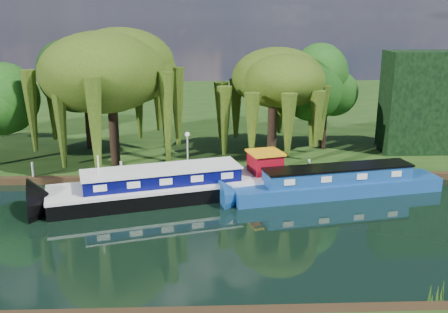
{
  "coord_description": "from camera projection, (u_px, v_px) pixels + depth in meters",
  "views": [
    {
      "loc": [
        1.81,
        -24.57,
        11.06
      ],
      "look_at": [
        2.93,
        4.6,
        2.8
      ],
      "focal_mm": 40.0,
      "sensor_mm": 36.0,
      "label": 1
    }
  ],
  "objects": [
    {
      "name": "tree_far_mid",
      "position": [
        86.0,
        81.0,
        39.96
      ],
      "size": [
        4.93,
        4.93,
        8.07
      ],
      "color": "black",
      "rests_on": "far_bank"
    },
    {
      "name": "reeds_near",
      "position": [
        337.0,
        296.0,
        19.38
      ],
      "size": [
        33.7,
        1.5,
        1.1
      ],
      "color": "#1B4512",
      "rests_on": "ground"
    },
    {
      "name": "conifer_hedge",
      "position": [
        422.0,
        102.0,
        39.51
      ],
      "size": [
        6.0,
        3.0,
        8.0
      ],
      "primitive_type": "cube",
      "color": "black",
      "rests_on": "far_bank"
    },
    {
      "name": "white_cruiser",
      "position": [
        363.0,
        188.0,
        33.19
      ],
      "size": [
        2.42,
        2.17,
        1.14
      ],
      "primitive_type": "imported",
      "rotation": [
        0.0,
        0.0,
        1.42
      ],
      "color": "silver",
      "rests_on": "ground"
    },
    {
      "name": "mooring_posts",
      "position": [
        172.0,
        168.0,
        34.37
      ],
      "size": [
        19.16,
        0.16,
        1.0
      ],
      "color": "silver",
      "rests_on": "far_bank"
    },
    {
      "name": "willow_left",
      "position": [
        110.0,
        72.0,
        35.06
      ],
      "size": [
        7.79,
        7.79,
        9.33
      ],
      "color": "black",
      "rests_on": "far_bank"
    },
    {
      "name": "willow_right",
      "position": [
        273.0,
        88.0,
        36.52
      ],
      "size": [
        6.18,
        6.18,
        7.53
      ],
      "color": "black",
      "rests_on": "far_bank"
    },
    {
      "name": "dutch_barge",
      "position": [
        178.0,
        185.0,
        31.29
      ],
      "size": [
        15.9,
        7.52,
        3.28
      ],
      "rotation": [
        0.0,
        0.0,
        0.27
      ],
      "color": "black",
      "rests_on": "ground"
    },
    {
      "name": "narrowboat",
      "position": [
        338.0,
        184.0,
        31.88
      ],
      "size": [
        13.93,
        4.92,
        2.0
      ],
      "rotation": [
        0.0,
        0.0,
        0.2
      ],
      "color": "navy",
      "rests_on": "ground"
    },
    {
      "name": "lamppost",
      "position": [
        187.0,
        140.0,
        36.02
      ],
      "size": [
        0.36,
        0.36,
        2.56
      ],
      "color": "silver",
      "rests_on": "far_bank"
    },
    {
      "name": "far_bank",
      "position": [
        190.0,
        110.0,
        59.2
      ],
      "size": [
        120.0,
        52.0,
        0.45
      ],
      "primitive_type": "cube",
      "color": "#15320D",
      "rests_on": "ground"
    },
    {
      "name": "tree_far_right",
      "position": [
        325.0,
        87.0,
        40.12
      ],
      "size": [
        4.48,
        4.48,
        7.32
      ],
      "color": "black",
      "rests_on": "far_bank"
    },
    {
      "name": "ground",
      "position": [
        172.0,
        231.0,
        26.57
      ],
      "size": [
        120.0,
        120.0,
        0.0
      ],
      "primitive_type": "plane",
      "color": "black"
    }
  ]
}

